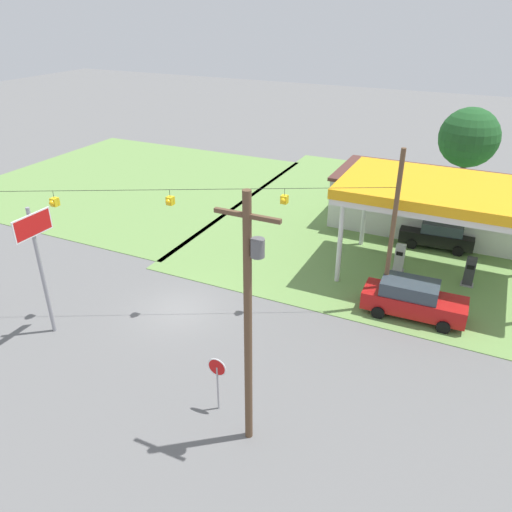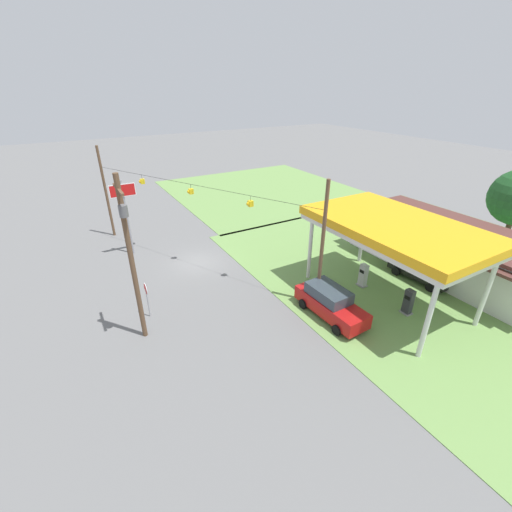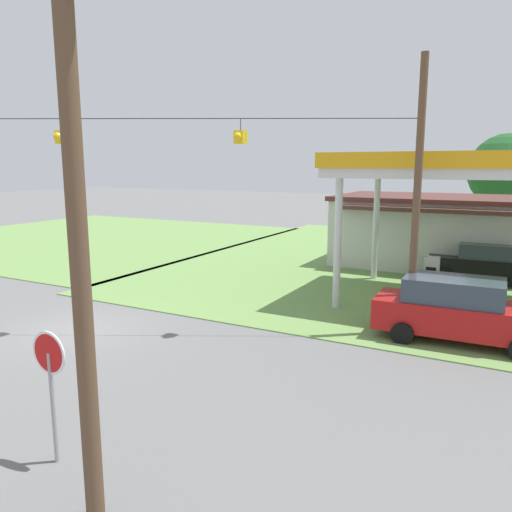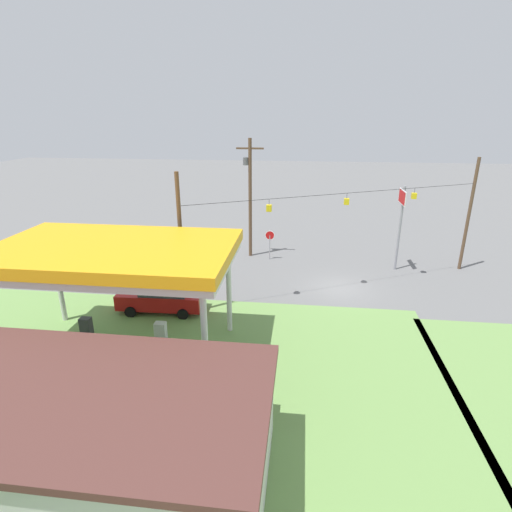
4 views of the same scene
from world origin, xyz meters
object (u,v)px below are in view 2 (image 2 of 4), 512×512
at_px(car_at_pumps_rear, 423,269).
at_px(stop_sign_roadside, 146,293).
at_px(car_at_pumps_front, 330,302).
at_px(utility_pole_main, 131,254).
at_px(fuel_pump_near, 363,276).
at_px(stop_sign_overhead, 125,203).
at_px(fuel_pump_far, 408,303).
at_px(gas_station_canopy, 396,229).
at_px(gas_station_store, 451,249).

distance_m(car_at_pumps_rear, stop_sign_roadside, 20.16).
distance_m(car_at_pumps_front, utility_pole_main, 12.44).
bearing_deg(utility_pole_main, fuel_pump_near, 81.05).
xyz_separation_m(car_at_pumps_front, stop_sign_overhead, (-15.75, -9.03, 3.63)).
relative_size(car_at_pumps_front, utility_pole_main, 0.53).
height_order(fuel_pump_near, utility_pole_main, utility_pole_main).
relative_size(fuel_pump_near, utility_pole_main, 0.18).
bearing_deg(utility_pole_main, car_at_pumps_front, 69.87).
bearing_deg(stop_sign_roadside, fuel_pump_far, -119.02).
distance_m(fuel_pump_far, stop_sign_overhead, 22.98).
xyz_separation_m(stop_sign_overhead, utility_pole_main, (11.75, -1.87, 0.83)).
xyz_separation_m(car_at_pumps_front, utility_pole_main, (-4.00, -10.90, 4.46)).
xyz_separation_m(gas_station_canopy, car_at_pumps_front, (-0.42, -4.56, -4.28)).
bearing_deg(gas_station_canopy, gas_station_store, 92.24).
distance_m(car_at_pumps_front, stop_sign_overhead, 18.51).
bearing_deg(car_at_pumps_rear, utility_pole_main, 75.13).
distance_m(gas_station_store, fuel_pump_near, 7.87).
relative_size(gas_station_canopy, car_at_pumps_front, 2.17).
height_order(gas_station_store, stop_sign_roadside, gas_station_store).
relative_size(fuel_pump_far, car_at_pumps_front, 0.34).
bearing_deg(stop_sign_roadside, utility_pole_main, 157.24).
distance_m(gas_station_canopy, fuel_pump_near, 4.86).
height_order(car_at_pumps_front, utility_pole_main, utility_pole_main).
distance_m(gas_station_canopy, stop_sign_overhead, 21.13).
height_order(fuel_pump_near, fuel_pump_far, same).
height_order(fuel_pump_far, car_at_pumps_front, car_at_pumps_front).
bearing_deg(utility_pole_main, gas_station_canopy, 74.07).
height_order(gas_station_store, fuel_pump_near, gas_station_store).
height_order(gas_station_store, car_at_pumps_rear, gas_station_store).
xyz_separation_m(fuel_pump_near, stop_sign_overhead, (-14.19, -13.59, 3.79)).
bearing_deg(gas_station_canopy, stop_sign_overhead, -139.95).
distance_m(gas_station_store, car_at_pumps_rear, 3.20).
height_order(stop_sign_overhead, utility_pole_main, utility_pole_main).
bearing_deg(stop_sign_overhead, gas_station_store, 53.19).
xyz_separation_m(gas_station_canopy, fuel_pump_far, (1.98, -0.00, -4.44)).
bearing_deg(utility_pole_main, car_at_pumps_rear, 78.53).
distance_m(car_at_pumps_rear, stop_sign_overhead, 24.36).
height_order(car_at_pumps_rear, utility_pole_main, utility_pole_main).
distance_m(fuel_pump_far, car_at_pumps_rear, 5.12).
relative_size(gas_station_canopy, stop_sign_overhead, 1.72).
bearing_deg(car_at_pumps_front, stop_sign_roadside, -121.45).
bearing_deg(stop_sign_roadside, car_at_pumps_rear, -106.84).
bearing_deg(stop_sign_roadside, fuel_pump_near, -105.96).
height_order(car_at_pumps_front, stop_sign_roadside, stop_sign_roadside).
distance_m(gas_station_canopy, car_at_pumps_rear, 6.32).
xyz_separation_m(car_at_pumps_front, car_at_pumps_rear, (0.07, 9.12, -0.08)).
bearing_deg(car_at_pumps_rear, stop_sign_roadside, 69.75).
xyz_separation_m(gas_station_store, car_at_pumps_front, (-0.12, -12.18, -0.87)).
relative_size(gas_station_canopy, car_at_pumps_rear, 2.37).
bearing_deg(fuel_pump_far, stop_sign_roadside, -119.02).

